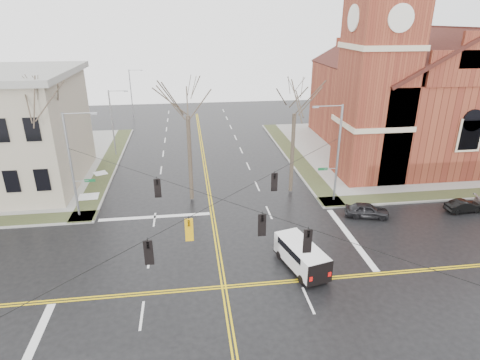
{
  "coord_description": "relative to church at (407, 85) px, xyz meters",
  "views": [
    {
      "loc": [
        -1.83,
        -21.19,
        16.12
      ],
      "look_at": [
        1.86,
        6.0,
        4.91
      ],
      "focal_mm": 30.0,
      "sensor_mm": 36.0,
      "label": 1
    }
  ],
  "objects": [
    {
      "name": "ground",
      "position": [
        -24.76,
        -24.78,
        -8.43
      ],
      "size": [
        120.0,
        120.0,
        0.0
      ],
      "primitive_type": "plane",
      "color": "black",
      "rests_on": "ground"
    },
    {
      "name": "sidewalks",
      "position": [
        -24.76,
        -24.78,
        -8.36
      ],
      "size": [
        80.0,
        80.0,
        0.17
      ],
      "color": "gray",
      "rests_on": "ground"
    },
    {
      "name": "road_markings",
      "position": [
        -24.76,
        -24.78,
        -8.43
      ],
      "size": [
        100.0,
        100.0,
        0.01
      ],
      "color": "gold",
      "rests_on": "ground"
    },
    {
      "name": "church",
      "position": [
        0.0,
        0.0,
        0.0
      ],
      "size": [
        24.28,
        27.48,
        27.5
      ],
      "color": "maroon",
      "rests_on": "ground"
    },
    {
      "name": "signal_pole_ne",
      "position": [
        -13.44,
        -13.28,
        -3.48
      ],
      "size": [
        2.75,
        0.22,
        9.0
      ],
      "color": "gray",
      "rests_on": "ground"
    },
    {
      "name": "signal_pole_nw",
      "position": [
        -36.09,
        -13.28,
        -3.48
      ],
      "size": [
        2.75,
        0.22,
        9.0
      ],
      "color": "gray",
      "rests_on": "ground"
    },
    {
      "name": "span_wires",
      "position": [
        -24.76,
        -24.78,
        -2.23
      ],
      "size": [
        23.02,
        23.02,
        0.03
      ],
      "color": "black",
      "rests_on": "ground"
    },
    {
      "name": "traffic_signals",
      "position": [
        -24.76,
        -25.45,
        -2.98
      ],
      "size": [
        8.21,
        8.26,
        1.3
      ],
      "color": "black",
      "rests_on": "ground"
    },
    {
      "name": "streetlight_north_a",
      "position": [
        -35.42,
        3.22,
        -3.97
      ],
      "size": [
        2.3,
        0.2,
        8.0
      ],
      "color": "gray",
      "rests_on": "ground"
    },
    {
      "name": "streetlight_north_b",
      "position": [
        -35.42,
        23.22,
        -3.97
      ],
      "size": [
        2.3,
        0.2,
        8.0
      ],
      "color": "gray",
      "rests_on": "ground"
    },
    {
      "name": "cargo_van",
      "position": [
        -19.36,
        -23.23,
        -7.36
      ],
      "size": [
        2.98,
        5.06,
        1.81
      ],
      "rotation": [
        0.0,
        0.0,
        0.25
      ],
      "color": "white",
      "rests_on": "ground"
    },
    {
      "name": "parked_car_a",
      "position": [
        -11.55,
        -16.71,
        -7.81
      ],
      "size": [
        3.95,
        2.41,
        1.26
      ],
      "primitive_type": "imported",
      "rotation": [
        0.0,
        0.0,
        1.3
      ],
      "color": "black",
      "rests_on": "ground"
    },
    {
      "name": "parked_car_b",
      "position": [
        -2.59,
        -16.94,
        -7.89
      ],
      "size": [
        3.37,
        1.34,
        1.09
      ],
      "primitive_type": "imported",
      "rotation": [
        0.0,
        0.0,
        1.63
      ],
      "color": "black",
      "rests_on": "ground"
    },
    {
      "name": "tree_nw_far",
      "position": [
        -38.28,
        -10.97,
        0.5
      ],
      "size": [
        4.0,
        4.0,
        12.36
      ],
      "color": "#3B3125",
      "rests_on": "ground"
    },
    {
      "name": "tree_nw_near",
      "position": [
        -26.48,
        -11.2,
        0.19
      ],
      "size": [
        4.0,
        4.0,
        11.93
      ],
      "color": "#3B3125",
      "rests_on": "ground"
    },
    {
      "name": "tree_ne",
      "position": [
        -16.75,
        -10.62,
        -0.08
      ],
      "size": [
        4.0,
        4.0,
        11.55
      ],
      "color": "#3B3125",
      "rests_on": "ground"
    }
  ]
}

